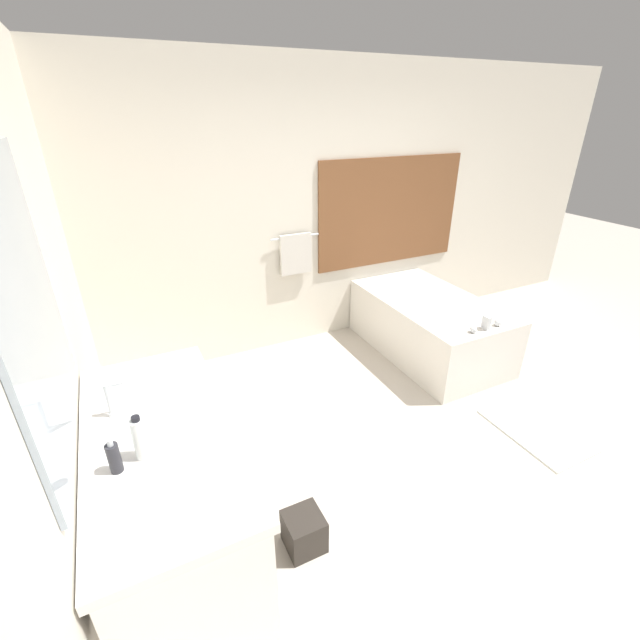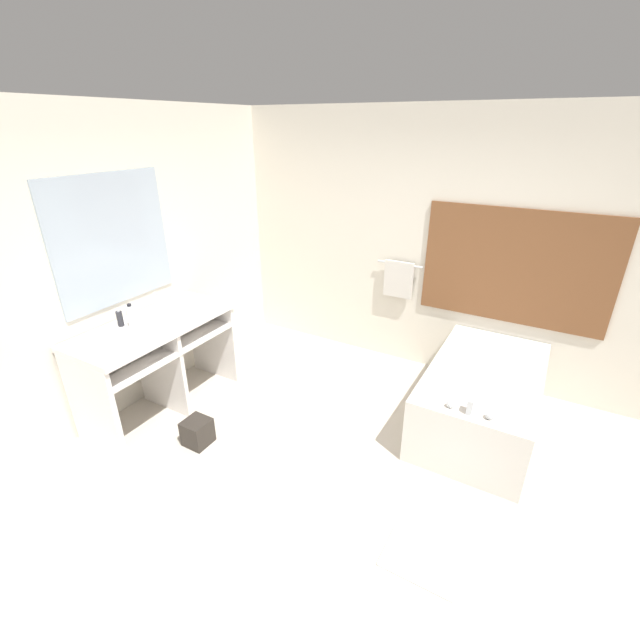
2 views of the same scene
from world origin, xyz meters
TOP-DOWN VIEW (x-y plane):
  - ground_plane at (0.00, 0.00)m, footprint 16.00×16.00m
  - wall_back_with_blinds at (0.03, 2.23)m, footprint 7.40×0.13m
  - wall_left_with_mirror at (-2.23, 0.00)m, footprint 0.08×7.40m
  - vanity_counter at (-1.85, 0.19)m, footprint 0.66×1.44m
  - sink_faucet at (-2.04, 0.38)m, footprint 0.09×0.04m
  - bathtub at (0.82, 1.39)m, footprint 0.91×1.59m
  - water_bottle_1 at (-1.93, 0.02)m, footprint 0.06×0.06m
  - soap_dispenser at (-2.04, -0.01)m, footprint 0.05×0.05m
  - waste_bin at (-1.23, -0.06)m, footprint 0.21×0.21m
  - bath_mat at (0.80, 0.02)m, footprint 0.48×0.75m

SIDE VIEW (x-z plane):
  - ground_plane at x=0.00m, z-range 0.00..0.00m
  - bath_mat at x=0.80m, z-range 0.00..0.02m
  - waste_bin at x=-1.23m, z-range 0.00..0.23m
  - bathtub at x=0.82m, z-range -0.03..0.67m
  - vanity_counter at x=-1.85m, z-range 0.21..1.12m
  - soap_dispenser at x=-2.04m, z-range 0.90..1.06m
  - sink_faucet at x=-2.04m, z-range 0.91..1.09m
  - water_bottle_1 at x=-1.93m, z-range 0.90..1.12m
  - wall_back_with_blinds at x=0.03m, z-range 0.00..2.70m
  - wall_left_with_mirror at x=-2.23m, z-range 0.01..2.71m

